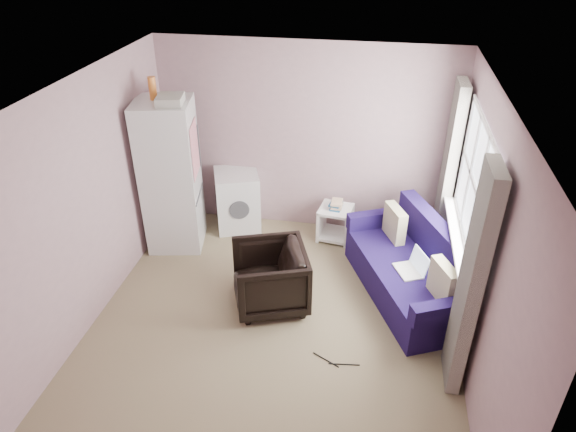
% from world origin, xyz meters
% --- Properties ---
extents(room, '(3.84, 4.24, 2.54)m').
position_xyz_m(room, '(0.02, 0.01, 1.25)').
color(room, '#847556').
rests_on(room, ground).
extents(armchair, '(0.93, 0.96, 0.78)m').
position_xyz_m(armchair, '(-0.10, 0.34, 0.39)').
color(armchair, black).
rests_on(armchair, ground).
extents(fridge, '(0.78, 0.77, 2.18)m').
position_xyz_m(fridge, '(-1.55, 1.34, 0.97)').
color(fridge, silver).
rests_on(fridge, ground).
extents(washing_machine, '(0.73, 0.73, 0.80)m').
position_xyz_m(washing_machine, '(-0.88, 1.88, 0.42)').
color(washing_machine, silver).
rests_on(washing_machine, ground).
extents(side_table, '(0.47, 0.47, 0.56)m').
position_xyz_m(side_table, '(0.47, 1.80, 0.27)').
color(side_table, white).
rests_on(side_table, ground).
extents(sofa, '(1.55, 2.06, 0.84)m').
position_xyz_m(sofa, '(1.45, 0.80, 0.31)').
color(sofa, '#1D104C').
rests_on(sofa, ground).
extents(window_dressing, '(0.17, 2.62, 2.18)m').
position_xyz_m(window_dressing, '(1.78, 0.70, 1.11)').
color(window_dressing, white).
rests_on(window_dressing, ground).
extents(floor_cables, '(0.47, 0.15, 0.01)m').
position_xyz_m(floor_cables, '(0.70, -0.41, 0.01)').
color(floor_cables, black).
rests_on(floor_cables, ground).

